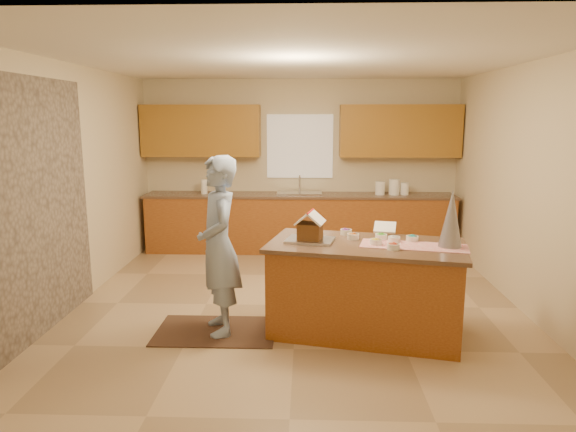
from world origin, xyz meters
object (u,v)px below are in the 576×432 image
object	(u,v)px
tinsel_tree	(451,219)
boy	(219,246)
island_base	(365,290)
gingerbread_house	(310,228)

from	to	relation	value
tinsel_tree	boy	xyz separation A→B (m)	(-2.20, 0.07, -0.30)
tinsel_tree	island_base	bearing A→B (deg)	171.46
tinsel_tree	boy	bearing A→B (deg)	178.06
island_base	boy	bearing A→B (deg)	-166.16
island_base	gingerbread_house	size ratio (longest dim) A/B	5.43
island_base	boy	world-z (taller)	boy
tinsel_tree	gingerbread_house	world-z (taller)	tinsel_tree
gingerbread_house	tinsel_tree	bearing A→B (deg)	-7.91
tinsel_tree	boy	distance (m)	2.22
boy	gingerbread_house	bearing A→B (deg)	78.53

